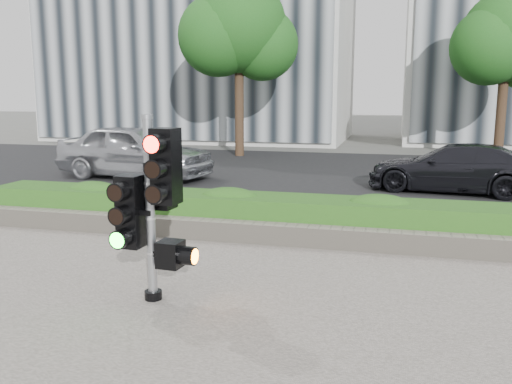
# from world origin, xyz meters

# --- Properties ---
(ground) EXTENTS (120.00, 120.00, 0.00)m
(ground) POSITION_xyz_m (0.00, 0.00, 0.00)
(ground) COLOR #51514C
(ground) RESTS_ON ground
(sidewalk) EXTENTS (16.00, 11.00, 0.03)m
(sidewalk) POSITION_xyz_m (0.00, -2.50, 0.01)
(sidewalk) COLOR #9E9389
(sidewalk) RESTS_ON ground
(road) EXTENTS (60.00, 13.00, 0.02)m
(road) POSITION_xyz_m (0.00, 10.00, 0.01)
(road) COLOR black
(road) RESTS_ON ground
(curb) EXTENTS (60.00, 0.25, 0.12)m
(curb) POSITION_xyz_m (0.00, 3.15, 0.06)
(curb) COLOR gray
(curb) RESTS_ON ground
(stone_wall) EXTENTS (12.00, 0.32, 0.34)m
(stone_wall) POSITION_xyz_m (0.00, 1.90, 0.20)
(stone_wall) COLOR gray
(stone_wall) RESTS_ON sidewalk
(hedge) EXTENTS (12.00, 1.00, 0.68)m
(hedge) POSITION_xyz_m (0.00, 2.55, 0.37)
(hedge) COLOR #4E922C
(hedge) RESTS_ON sidewalk
(building_left) EXTENTS (16.00, 9.00, 15.00)m
(building_left) POSITION_xyz_m (-9.00, 23.00, 7.50)
(building_left) COLOR #B7B7B2
(building_left) RESTS_ON ground
(tree_left) EXTENTS (4.61, 4.03, 7.34)m
(tree_left) POSITION_xyz_m (-4.52, 14.56, 5.04)
(tree_left) COLOR black
(tree_left) RESTS_ON ground
(tree_right) EXTENTS (4.10, 3.58, 6.53)m
(tree_right) POSITION_xyz_m (5.48, 15.55, 4.48)
(tree_right) COLOR black
(tree_right) RESTS_ON ground
(traffic_signal) EXTENTS (0.80, 0.60, 2.27)m
(traffic_signal) POSITION_xyz_m (-1.07, -0.92, 1.29)
(traffic_signal) COLOR black
(traffic_signal) RESTS_ON sidewalk
(car_silver) EXTENTS (4.97, 2.47, 1.63)m
(car_silver) POSITION_xyz_m (-5.87, 7.97, 0.83)
(car_silver) COLOR #A8A9AF
(car_silver) RESTS_ON road
(car_dark) EXTENTS (4.54, 2.42, 1.25)m
(car_dark) POSITION_xyz_m (3.20, 7.92, 0.65)
(car_dark) COLOR black
(car_dark) RESTS_ON road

